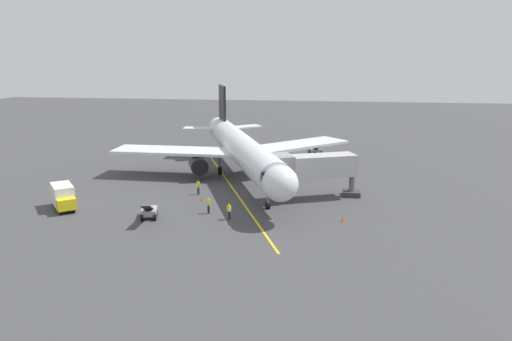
% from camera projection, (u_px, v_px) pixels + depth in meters
% --- Properties ---
extents(ground_plane, '(220.00, 220.00, 0.00)m').
position_uv_depth(ground_plane, '(253.00, 178.00, 66.02)').
color(ground_plane, '#424244').
extents(apron_lead_in_line, '(14.85, 37.32, 0.01)m').
position_uv_depth(apron_lead_in_line, '(234.00, 190.00, 59.78)').
color(apron_lead_in_line, yellow).
rests_on(apron_lead_in_line, ground).
extents(airplane, '(32.39, 38.70, 11.50)m').
position_uv_depth(airplane, '(242.00, 149.00, 64.87)').
color(airplane, silver).
rests_on(airplane, ground).
extents(jet_bridge, '(11.26, 6.50, 5.40)m').
position_uv_depth(jet_bridge, '(307.00, 168.00, 55.48)').
color(jet_bridge, '#B7B7BC').
rests_on(jet_bridge, ground).
extents(ground_crew_marshaller, '(0.47, 0.43, 1.71)m').
position_uv_depth(ground_crew_marshaller, '(229.00, 211.00, 49.23)').
color(ground_crew_marshaller, '#23232D').
rests_on(ground_crew_marshaller, ground).
extents(ground_crew_wing_walker, '(0.47, 0.39, 1.71)m').
position_uv_depth(ground_crew_wing_walker, '(198.00, 187.00, 57.99)').
color(ground_crew_wing_walker, '#23232D').
rests_on(ground_crew_wing_walker, ground).
extents(ground_crew_loader, '(0.44, 0.31, 1.71)m').
position_uv_depth(ground_crew_loader, '(208.00, 205.00, 51.09)').
color(ground_crew_loader, '#23232D').
rests_on(ground_crew_loader, ground).
extents(belt_loader_near_nose, '(3.53, 4.48, 2.32)m').
position_uv_depth(belt_loader_near_nose, '(262.00, 154.00, 78.18)').
color(belt_loader_near_nose, white).
rests_on(belt_loader_near_nose, ground).
extents(belt_loader_portside, '(2.36, 4.73, 2.32)m').
position_uv_depth(belt_loader_portside, '(149.00, 211.00, 49.68)').
color(belt_loader_portside, '#9E9EA3').
rests_on(belt_loader_portside, ground).
extents(belt_loader_starboard_side, '(3.52, 4.48, 2.32)m').
position_uv_depth(belt_loader_starboard_side, '(315.00, 150.00, 80.89)').
color(belt_loader_starboard_side, '#9E9EA3').
rests_on(belt_loader_starboard_side, ground).
extents(box_truck_rear_apron, '(4.38, 4.82, 2.62)m').
position_uv_depth(box_truck_rear_apron, '(63.00, 197.00, 52.47)').
color(box_truck_rear_apron, yellow).
rests_on(box_truck_rear_apron, ground).
extents(safety_cone_nose_left, '(0.32, 0.32, 0.55)m').
position_uv_depth(safety_cone_nose_left, '(343.00, 219.00, 48.73)').
color(safety_cone_nose_left, '#F2590F').
rests_on(safety_cone_nose_left, ground).
extents(safety_cone_nose_right, '(0.32, 0.32, 0.55)m').
position_uv_depth(safety_cone_nose_right, '(202.00, 198.00, 55.63)').
color(safety_cone_nose_right, '#F2590F').
rests_on(safety_cone_nose_right, ground).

